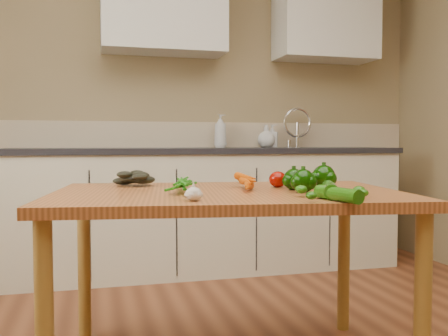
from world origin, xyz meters
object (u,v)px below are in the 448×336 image
pepper_b (324,177)px  tomato_b (301,180)px  leafy_greens (130,175)px  garlic_bulb (194,194)px  soap_bottle_b (272,136)px  soap_bottle_c (266,136)px  pepper_a (294,179)px  soap_bottle_a (220,131)px  zucchini_a (330,190)px  tomato_c (309,181)px  carrot_bunch (225,182)px  zucchini_b (338,194)px  table (228,211)px  pepper_c (303,181)px  tomato_a (278,179)px

pepper_b → tomato_b: pepper_b is taller
leafy_greens → garlic_bulb: leafy_greens is taller
soap_bottle_b → pepper_b: size_ratio=1.86×
soap_bottle_c → pepper_a: 1.89m
leafy_greens → pepper_b: size_ratio=2.01×
soap_bottle_a → zucchini_a: (-0.13, -2.11, -0.26)m
soap_bottle_b → leafy_greens: size_ratio=0.92×
leafy_greens → tomato_c: leafy_greens is taller
carrot_bunch → soap_bottle_c: bearing=73.5°
soap_bottle_c → carrot_bunch: 1.93m
soap_bottle_c → zucchini_b: bearing=-33.4°
carrot_bunch → pepper_a: size_ratio=2.98×
soap_bottle_b → pepper_a: (-0.58, -1.83, -0.20)m
soap_bottle_c → leafy_greens: 1.88m
table → tomato_c: tomato_c is taller
pepper_c → zucchini_b: (-0.01, -0.30, -0.02)m
soap_bottle_c → tomato_c: 1.79m
soap_bottle_c → tomato_a: 1.78m
carrot_bunch → zucchini_a: bearing=-42.0°
pepper_a → tomato_b: size_ratio=1.38×
soap_bottle_b → soap_bottle_c: 0.06m
tomato_a → leafy_greens: bearing=160.0°
soap_bottle_a → zucchini_b: 2.24m
table → soap_bottle_b: size_ratio=8.18×
soap_bottle_c → pepper_b: bearing=-31.8°
leafy_greens → pepper_b: same height
pepper_b → zucchini_a: bearing=-112.3°
table → zucchini_a: bearing=-39.3°
pepper_a → tomato_b: 0.15m
pepper_a → tomato_b: pepper_a is taller
pepper_a → pepper_c: pepper_c is taller
garlic_bulb → zucchini_a: bearing=-1.3°
tomato_a → zucchini_b: bearing=-88.5°
carrot_bunch → pepper_c: 0.32m
tomato_b → tomato_c: tomato_b is taller
soap_bottle_b → carrot_bunch: soap_bottle_b is taller
leafy_greens → tomato_a: 0.66m
soap_bottle_b → carrot_bunch: (-0.86, -1.77, -0.21)m
soap_bottle_c → tomato_c: (-0.41, -1.72, -0.22)m
carrot_bunch → tomato_b: (0.37, 0.07, -0.01)m
carrot_bunch → soap_bottle_a: bearing=84.4°
pepper_b → tomato_c: size_ratio=1.61×
pepper_c → tomato_a: (-0.02, 0.22, -0.01)m
leafy_greens → pepper_c: 0.78m
tomato_b → tomato_c: (0.02, -0.05, -0.00)m
pepper_c → leafy_greens: bearing=144.9°
soap_bottle_c → tomato_a: (-0.54, -1.69, -0.21)m
pepper_a → pepper_b: pepper_b is taller
garlic_bulb → tomato_b: tomato_b is taller
zucchini_a → pepper_a: bearing=93.1°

